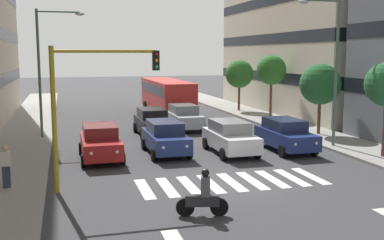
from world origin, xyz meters
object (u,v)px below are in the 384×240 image
car_0 (285,135)px  car_1 (230,137)px  car_2 (165,137)px  bus_behind_traffic (166,94)px  street_lamp_right (46,61)px  car_3 (100,142)px  pedestrian_waiting (6,166)px  motorcycle_with_rider (203,197)px  street_lamp_left (331,59)px  street_tree_3 (239,74)px  street_tree_2 (271,70)px  traffic_light_gantry (85,95)px  car_row2_1 (184,117)px  car_row2_0 (152,122)px  street_tree_1 (320,84)px

car_0 → car_1: 3.12m
car_2 → bus_behind_traffic: bus_behind_traffic is taller
bus_behind_traffic → car_1: bearing=90.0°
car_1 → street_lamp_right: size_ratio=0.58×
car_3 → car_0: bearing=176.7°
pedestrian_waiting → motorcycle_with_rider: bearing=144.2°
car_0 → car_3: bearing=-3.3°
street_lamp_left → street_tree_3: 16.66m
car_3 → motorcycle_with_rider: (-2.56, 9.15, -0.24)m
street_lamp_right → street_tree_2: size_ratio=1.55×
car_0 → motorcycle_with_rider: size_ratio=2.66×
car_2 → traffic_light_gantry: 7.59m
car_2 → motorcycle_with_rider: size_ratio=2.66×
street_lamp_right → car_1: bearing=143.7°
car_row2_1 → street_lamp_right: bearing=9.1°
car_0 → car_1: (3.11, -0.14, 0.00)m
car_row2_1 → pedestrian_waiting: bearing=50.5°
street_tree_3 → pedestrian_waiting: street_tree_3 is taller
car_3 → street_lamp_right: 7.94m
car_3 → pedestrian_waiting: pedestrian_waiting is taller
car_3 → street_lamp_right: size_ratio=0.58×
car_1 → car_row2_0: bearing=-65.7°
car_row2_0 → street_tree_2: bearing=-157.1°
car_1 → car_row2_1: bearing=-87.4°
car_row2_0 → car_row2_1: 3.09m
car_1 → street_tree_3: street_tree_3 is taller
bus_behind_traffic → street_lamp_left: bearing=109.9°
bus_behind_traffic → street_tree_3: bearing=-173.3°
traffic_light_gantry → pedestrian_waiting: bearing=-13.2°
car_1 → traffic_light_gantry: 9.38m
car_1 → car_row2_0: size_ratio=1.00×
motorcycle_with_rider → car_3: bearing=-74.4°
bus_behind_traffic → pedestrian_waiting: bus_behind_traffic is taller
car_row2_0 → pedestrian_waiting: (7.64, 10.58, 0.11)m
motorcycle_with_rider → street_tree_2: 22.90m
car_row2_0 → car_3: bearing=58.2°
street_lamp_left → bus_behind_traffic: bearing=-70.1°
car_3 → street_tree_1: (-13.94, -3.01, 2.41)m
car_3 → street_tree_2: (-14.04, -10.39, 3.05)m
car_1 → pedestrian_waiting: bearing=21.2°
car_row2_0 → street_tree_2: size_ratio=0.89×
car_row2_0 → car_row2_1: same height
traffic_light_gantry → street_tree_1: size_ratio=1.23×
street_lamp_left → street_tree_3: (-1.16, -16.55, -1.51)m
car_2 → pedestrian_waiting: bearing=34.2°
motorcycle_with_rider → street_lamp_right: size_ratio=0.22×
car_1 → motorcycle_with_rider: car_1 is taller
car_3 → pedestrian_waiting: 5.95m
bus_behind_traffic → pedestrian_waiting: size_ratio=6.44×
car_row2_0 → street_lamp_right: size_ratio=0.58×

